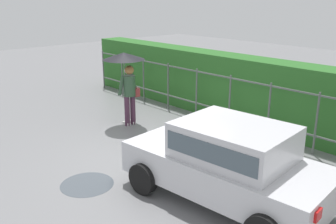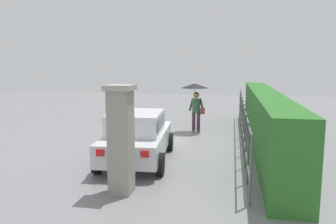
% 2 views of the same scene
% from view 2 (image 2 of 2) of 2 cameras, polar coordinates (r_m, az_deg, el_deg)
% --- Properties ---
extents(ground_plane, '(40.00, 40.00, 0.00)m').
position_cam_2_polar(ground_plane, '(12.01, 0.38, -5.45)').
color(ground_plane, slate).
extents(car, '(3.86, 2.13, 1.48)m').
position_cam_2_polar(car, '(9.66, -5.42, -3.97)').
color(car, silver).
rests_on(car, ground).
extents(pedestrian, '(1.16, 1.16, 2.08)m').
position_cam_2_polar(pedestrian, '(13.77, 4.86, 3.08)').
color(pedestrian, '#47283D').
rests_on(pedestrian, ground).
extents(gate_pillar, '(0.60, 0.60, 2.42)m').
position_cam_2_polar(gate_pillar, '(7.24, -8.25, -4.62)').
color(gate_pillar, gray).
rests_on(gate_pillar, ground).
extents(fence_section, '(11.37, 0.05, 1.50)m').
position_cam_2_polar(fence_section, '(12.31, 13.01, -1.39)').
color(fence_section, '#59605B').
rests_on(fence_section, ground).
extents(hedge_row, '(12.32, 0.90, 1.90)m').
position_cam_2_polar(hedge_row, '(12.33, 16.52, -0.93)').
color(hedge_row, '#2D6B28').
rests_on(hedge_row, ground).
extents(puddle_near, '(1.05, 1.05, 0.00)m').
position_cam_2_polar(puddle_near, '(12.40, -9.33, -5.11)').
color(puddle_near, '#4C545B').
rests_on(puddle_near, ground).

